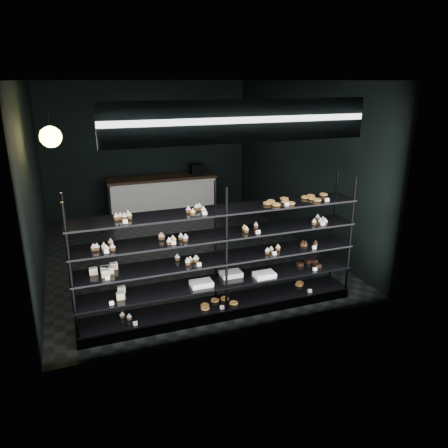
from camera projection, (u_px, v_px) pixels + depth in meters
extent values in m
cube|color=black|center=(182.00, 252.00, 8.53)|extent=(5.00, 6.00, 0.01)
cube|color=black|center=(177.00, 80.00, 7.52)|extent=(5.00, 6.00, 0.01)
cube|color=black|center=(148.00, 149.00, 10.69)|extent=(5.00, 0.01, 3.20)
cube|color=black|center=(243.00, 217.00, 5.36)|extent=(5.00, 0.01, 3.20)
cube|color=black|center=(33.00, 182.00, 7.19)|extent=(0.01, 6.00, 3.20)
cube|color=black|center=(299.00, 163.00, 8.86)|extent=(0.01, 6.00, 3.20)
cube|color=black|center=(221.00, 309.00, 6.30)|extent=(4.00, 0.50, 0.12)
cylinder|color=black|center=(71.00, 277.00, 5.16)|extent=(0.04, 0.04, 1.85)
cylinder|color=black|center=(70.00, 263.00, 5.55)|extent=(0.04, 0.04, 1.85)
cylinder|color=black|center=(227.00, 255.00, 5.82)|extent=(0.04, 0.04, 1.85)
cylinder|color=black|center=(216.00, 244.00, 6.21)|extent=(0.04, 0.04, 1.85)
cylinder|color=black|center=(350.00, 237.00, 6.47)|extent=(0.04, 0.04, 1.85)
cylinder|color=black|center=(333.00, 228.00, 6.86)|extent=(0.04, 0.04, 1.85)
cube|color=black|center=(221.00, 303.00, 6.27)|extent=(4.00, 0.50, 0.03)
cube|color=black|center=(221.00, 281.00, 6.16)|extent=(4.00, 0.50, 0.02)
cube|color=black|center=(221.00, 258.00, 6.05)|extent=(4.00, 0.50, 0.02)
cube|color=black|center=(221.00, 235.00, 5.94)|extent=(4.00, 0.50, 0.02)
cube|color=black|center=(221.00, 210.00, 5.83)|extent=(4.00, 0.50, 0.02)
cube|color=white|center=(125.00, 222.00, 5.23)|extent=(0.06, 0.04, 0.06)
cube|color=white|center=(205.00, 213.00, 5.57)|extent=(0.06, 0.04, 0.06)
cube|color=white|center=(285.00, 205.00, 5.95)|extent=(0.05, 0.04, 0.06)
cube|color=white|center=(325.00, 200.00, 6.16)|extent=(0.06, 0.04, 0.06)
cube|color=white|center=(110.00, 251.00, 5.27)|extent=(0.06, 0.04, 0.06)
cube|color=white|center=(177.00, 243.00, 5.55)|extent=(0.05, 0.04, 0.06)
cube|color=white|center=(257.00, 232.00, 5.93)|extent=(0.06, 0.04, 0.06)
cube|color=white|center=(323.00, 224.00, 6.27)|extent=(0.06, 0.04, 0.06)
cube|color=white|center=(105.00, 279.00, 5.35)|extent=(0.06, 0.04, 0.06)
cube|color=white|center=(196.00, 265.00, 5.74)|extent=(0.05, 0.04, 0.06)
cube|color=white|center=(271.00, 254.00, 6.11)|extent=(0.05, 0.04, 0.06)
cube|color=white|center=(316.00, 247.00, 6.35)|extent=(0.06, 0.04, 0.06)
cube|color=white|center=(113.00, 303.00, 5.49)|extent=(0.06, 0.04, 0.06)
cube|color=white|center=(316.00, 269.00, 6.47)|extent=(0.06, 0.04, 0.06)
cube|color=white|center=(136.00, 323.00, 5.69)|extent=(0.06, 0.04, 0.06)
cube|color=white|center=(220.00, 308.00, 6.07)|extent=(0.05, 0.04, 0.06)
cube|color=white|center=(312.00, 291.00, 6.56)|extent=(0.06, 0.04, 0.06)
cube|color=#0D2044|center=(242.00, 121.00, 5.07)|extent=(3.20, 0.04, 0.45)
cube|color=white|center=(243.00, 121.00, 5.05)|extent=(3.30, 0.02, 0.50)
cylinder|color=black|center=(47.00, 104.00, 5.95)|extent=(0.01, 0.01, 0.58)
sphere|color=#EBC752|center=(51.00, 137.00, 6.09)|extent=(0.30, 0.30, 0.30)
cube|color=silver|center=(163.00, 198.00, 10.67)|extent=(2.54, 0.60, 0.92)
cube|color=black|center=(162.00, 178.00, 10.52)|extent=(2.64, 0.65, 0.06)
cube|color=black|center=(196.00, 169.00, 10.76)|extent=(0.30, 0.30, 0.25)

